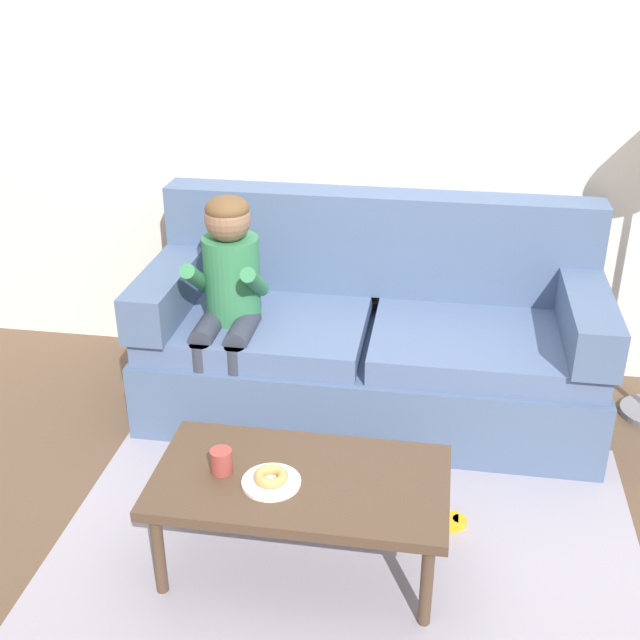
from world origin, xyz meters
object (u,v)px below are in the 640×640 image
object	(u,v)px
mug	(221,461)
toy_controller	(438,521)
couch	(371,341)
donut	(271,476)
person_child	(228,291)
coffee_table	(301,486)

from	to	relation	value
mug	toy_controller	xyz separation A→B (m)	(0.79, 0.31, -0.42)
couch	donut	world-z (taller)	couch
mug	toy_controller	world-z (taller)	mug
person_child	toy_controller	size ratio (longest dim) A/B	4.87
person_child	mug	bearing A→B (deg)	-76.87
coffee_table	donut	xyz separation A→B (m)	(-0.09, -0.05, 0.07)
couch	donut	distance (m)	1.26
coffee_table	person_child	distance (m)	1.13
coffee_table	person_child	xyz separation A→B (m)	(-0.51, 0.96, 0.31)
donut	toy_controller	world-z (taller)	donut
toy_controller	couch	bearing A→B (deg)	107.81
toy_controller	person_child	bearing A→B (deg)	141.62
couch	donut	size ratio (longest dim) A/B	17.82
person_child	toy_controller	world-z (taller)	person_child
mug	coffee_table	bearing A→B (deg)	2.53
coffee_table	person_child	bearing A→B (deg)	118.02
donut	toy_controller	xyz separation A→B (m)	(0.60, 0.35, -0.41)
coffee_table	mug	xyz separation A→B (m)	(-0.29, -0.01, 0.09)
toy_controller	mug	bearing A→B (deg)	-163.63
person_child	mug	world-z (taller)	person_child
person_child	donut	size ratio (longest dim) A/B	9.18
donut	mug	world-z (taller)	mug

